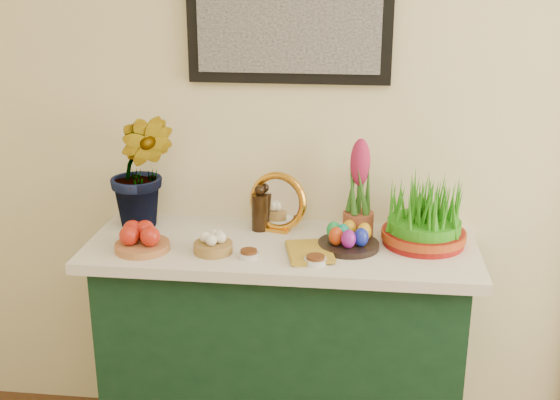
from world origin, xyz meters
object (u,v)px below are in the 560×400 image
object	(u,v)px
mirror	(278,203)
book	(288,252)
hyacinth_green	(141,152)
sideboard	(282,355)
wheatgrass_sabzeh	(425,216)

from	to	relation	value
mirror	book	size ratio (longest dim) A/B	1.15
hyacinth_green	sideboard	bearing A→B (deg)	-12.28
hyacinth_green	book	xyz separation A→B (m)	(0.57, -0.22, -0.28)
book	wheatgrass_sabzeh	xyz separation A→B (m)	(0.47, 0.17, 0.09)
sideboard	mirror	bearing A→B (deg)	102.67
mirror	wheatgrass_sabzeh	xyz separation A→B (m)	(0.53, -0.08, -0.00)
hyacinth_green	wheatgrass_sabzeh	xyz separation A→B (m)	(1.04, -0.06, -0.19)
sideboard	wheatgrass_sabzeh	world-z (taller)	wheatgrass_sabzeh
sideboard	hyacinth_green	size ratio (longest dim) A/B	2.21
sideboard	book	size ratio (longest dim) A/B	6.46
sideboard	mirror	size ratio (longest dim) A/B	5.61
hyacinth_green	wheatgrass_sabzeh	world-z (taller)	hyacinth_green
sideboard	hyacinth_green	distance (m)	0.94
hyacinth_green	wheatgrass_sabzeh	size ratio (longest dim) A/B	1.96
mirror	book	xyz separation A→B (m)	(0.06, -0.24, -0.10)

